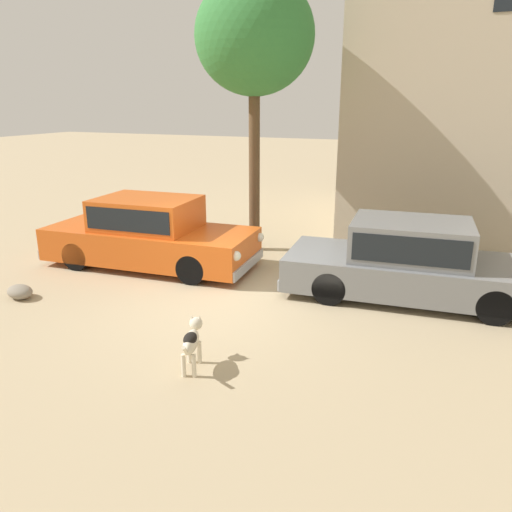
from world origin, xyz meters
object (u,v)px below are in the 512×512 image
object	(u,v)px
parked_sedan_second	(411,260)
acacia_tree_left	(254,38)
parked_sedan_nearest	(150,233)
stray_dog_spotted	(192,340)

from	to	relation	value
parked_sedan_second	acacia_tree_left	distance (m)	5.92
parked_sedan_second	acacia_tree_left	world-z (taller)	acacia_tree_left
parked_sedan_nearest	acacia_tree_left	world-z (taller)	acacia_tree_left
parked_sedan_second	acacia_tree_left	bearing A→B (deg)	150.80
parked_sedan_nearest	acacia_tree_left	size ratio (longest dim) A/B	0.78
parked_sedan_nearest	stray_dog_spotted	size ratio (longest dim) A/B	5.20
stray_dog_spotted	acacia_tree_left	bearing A→B (deg)	-3.41
parked_sedan_second	acacia_tree_left	xyz separation A→B (m)	(-3.87, 1.77, 4.12)
parked_sedan_nearest	stray_dog_spotted	bearing A→B (deg)	-53.11
acacia_tree_left	stray_dog_spotted	bearing A→B (deg)	-75.68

